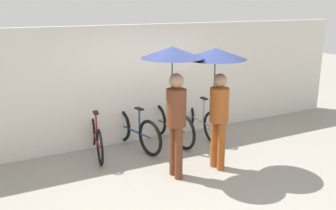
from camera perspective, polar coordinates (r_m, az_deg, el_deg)
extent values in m
plane|color=gray|center=(6.28, 4.42, -11.05)|extent=(30.00, 30.00, 0.00)
cube|color=silver|center=(7.71, -3.88, 3.32)|extent=(10.31, 0.12, 2.38)
torus|color=black|center=(7.68, -11.43, -3.67)|extent=(0.15, 0.66, 0.66)
torus|color=black|center=(6.73, -10.35, -6.36)|extent=(0.15, 0.66, 0.66)
cylinder|color=maroon|center=(7.21, -10.93, -4.93)|extent=(0.20, 1.01, 0.04)
cylinder|color=maroon|center=(6.95, -10.84, -3.36)|extent=(0.04, 0.04, 0.53)
cube|color=black|center=(6.87, -10.96, -1.15)|extent=(0.12, 0.21, 0.03)
cylinder|color=maroon|center=(7.59, -11.56, -1.40)|extent=(0.04, 0.04, 0.64)
cylinder|color=maroon|center=(7.51, -11.68, 0.93)|extent=(0.44, 0.10, 0.03)
torus|color=black|center=(7.81, -7.26, -3.01)|extent=(0.21, 0.70, 0.70)
torus|color=black|center=(7.01, -2.75, -5.05)|extent=(0.21, 0.70, 0.70)
cylinder|color=#19478C|center=(7.40, -5.13, -3.98)|extent=(0.25, 1.01, 0.04)
cylinder|color=#19478C|center=(7.19, -4.37, -2.54)|extent=(0.04, 0.04, 0.48)
cube|color=black|center=(7.11, -4.41, -0.58)|extent=(0.13, 0.21, 0.03)
cylinder|color=#19478C|center=(7.71, -7.35, -0.54)|extent=(0.04, 0.04, 0.70)
cylinder|color=#19478C|center=(7.62, -7.44, 2.00)|extent=(0.44, 0.12, 0.03)
torus|color=black|center=(8.09, -1.73, -2.19)|extent=(0.14, 0.72, 0.71)
torus|color=black|center=(7.30, 2.45, -4.14)|extent=(0.14, 0.72, 0.71)
cylinder|color=#19662D|center=(7.69, 0.25, -3.12)|extent=(0.14, 1.00, 0.04)
cylinder|color=#19662D|center=(7.47, 1.00, -1.62)|extent=(0.04, 0.04, 0.51)
cube|color=black|center=(7.40, 1.01, 0.38)|extent=(0.11, 0.21, 0.03)
cylinder|color=#19662D|center=(7.99, -1.75, 0.20)|extent=(0.04, 0.04, 0.70)
cylinder|color=#19662D|center=(7.90, -1.78, 2.65)|extent=(0.44, 0.08, 0.03)
torus|color=black|center=(8.60, 2.85, -1.32)|extent=(0.07, 0.66, 0.66)
torus|color=black|center=(7.71, 6.79, -3.40)|extent=(0.07, 0.66, 0.66)
cylinder|color=#A59E93|center=(8.15, 4.71, -2.30)|extent=(0.07, 1.10, 0.04)
cylinder|color=#A59E93|center=(7.92, 5.46, -0.90)|extent=(0.04, 0.04, 0.51)
cube|color=black|center=(7.85, 5.51, 1.01)|extent=(0.10, 0.20, 0.03)
cylinder|color=#A59E93|center=(8.50, 2.88, 1.09)|extent=(0.04, 0.04, 0.74)
cylinder|color=#A59E93|center=(8.42, 2.92, 3.55)|extent=(0.44, 0.04, 0.03)
cylinder|color=brown|center=(6.08, 1.64, -7.37)|extent=(0.13, 0.13, 0.88)
cylinder|color=brown|center=(6.22, 0.82, -6.81)|extent=(0.13, 0.13, 0.88)
cylinder|color=brown|center=(5.91, 1.26, -0.41)|extent=(0.32, 0.32, 0.60)
sphere|color=tan|center=(5.81, 1.29, 3.73)|extent=(0.23, 0.23, 0.23)
cylinder|color=#332D28|center=(5.93, 0.63, 3.65)|extent=(0.02, 0.02, 0.74)
cone|color=#19234C|center=(5.86, 0.64, 8.05)|extent=(0.99, 0.99, 0.18)
cylinder|color=#9E4C1E|center=(6.45, 8.12, -6.30)|extent=(0.13, 0.13, 0.85)
cylinder|color=#9E4C1E|center=(6.58, 7.07, -5.84)|extent=(0.13, 0.13, 0.85)
cylinder|color=#9E4C1E|center=(6.29, 7.82, 0.02)|extent=(0.32, 0.32, 0.58)
sphere|color=tan|center=(6.20, 7.95, 3.77)|extent=(0.22, 0.22, 0.22)
cylinder|color=#332D28|center=(6.31, 7.09, 3.73)|extent=(0.02, 0.02, 0.72)
cone|color=#19234C|center=(6.23, 7.23, 7.78)|extent=(1.05, 1.05, 0.18)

